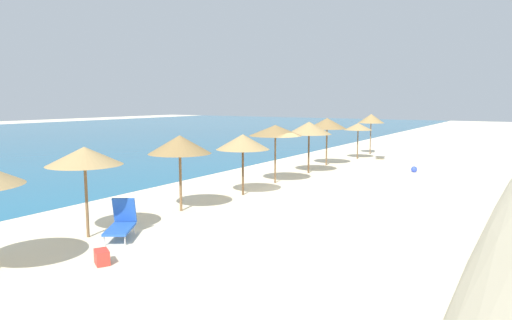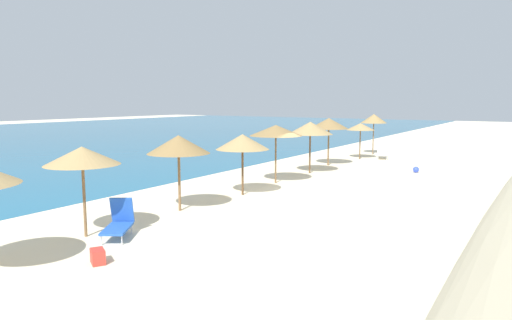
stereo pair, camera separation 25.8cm
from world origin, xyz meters
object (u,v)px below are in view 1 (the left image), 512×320
Objects in this scene: beach_umbrella_3 at (180,145)px; beach_umbrella_7 at (327,123)px; beach_umbrella_2 at (84,156)px; beach_ball at (414,169)px; beach_umbrella_9 at (371,119)px; lounge_chair_1 at (121,223)px; beach_umbrella_5 at (275,130)px; beach_umbrella_4 at (243,142)px; lounge_chair_0 at (380,152)px; cooler_box at (102,257)px; beach_umbrella_8 at (358,127)px; beach_umbrella_6 at (309,128)px.

beach_umbrella_7 reaches higher than beach_umbrella_3.
beach_ball is (17.87, -5.32, -2.25)m from beach_umbrella_2.
beach_umbrella_7 is 0.98× the size of beach_umbrella_9.
beach_ball is (17.38, -4.44, -0.29)m from lounge_chair_1.
beach_umbrella_9 reaches higher than beach_umbrella_5.
beach_umbrella_4 is at bearing -120.75° from lounge_chair_1.
lounge_chair_1 is (-7.06, -0.34, -1.83)m from beach_umbrella_4.
beach_umbrella_3 is 1.94× the size of lounge_chair_0.
lounge_chair_1 is (-22.53, 0.94, -0.01)m from lounge_chair_0.
beach_umbrella_8 is at bearing 4.03° from cooler_box.
beach_umbrella_7 reaches higher than beach_umbrella_5.
beach_umbrella_3 is at bearing 179.09° from beach_umbrella_6.
beach_umbrella_6 is 16.12m from cooler_box.
lounge_chair_1 is (-24.69, -0.45, -2.22)m from beach_umbrella_9.
beach_ball is at bearing -20.28° from beach_umbrella_3.
lounge_chair_0 is (1.01, -1.27, -1.77)m from beach_umbrella_8.
beach_umbrella_7 is at bearing 89.20° from beach_ball.
beach_umbrella_8 is at bearing -1.52° from beach_umbrella_6.
beach_umbrella_9 is (21.23, -0.25, 0.23)m from beach_umbrella_3.
beach_umbrella_8 is at bearing 49.11° from beach_ball.
lounge_chair_0 is 6.23m from beach_ball.
beach_umbrella_6 is 1.15× the size of beach_umbrella_8.
beach_umbrella_5 reaches higher than lounge_chair_1.
beach_umbrella_6 is 0.95× the size of beach_umbrella_9.
lounge_chair_0 is at bearing -20.13° from beach_umbrella_7.
beach_umbrella_8 reaches higher than beach_ball.
beach_umbrella_8 is 6.65m from beach_ball.
beach_umbrella_3 reaches higher than lounge_chair_0.
beach_umbrella_7 reaches higher than beach_umbrella_2.
beach_umbrella_2 is 0.91× the size of beach_umbrella_7.
beach_umbrella_9 is 24.79m from lounge_chair_1.
beach_umbrella_3 is 0.98× the size of beach_umbrella_5.
beach_umbrella_6 is 8.87m from lounge_chair_0.
beach_umbrella_8 is at bearing -8.21° from beach_umbrella_7.
beach_umbrella_9 is at bearing -3.70° from beach_umbrella_7.
lounge_chair_0 is at bearing 0.87° from cooler_box.
beach_umbrella_2 is 3.40m from cooler_box.
beach_umbrella_4 reaches higher than lounge_chair_0.
beach_umbrella_5 is 5.89× the size of cooler_box.
cooler_box is at bearing -169.47° from beach_umbrella_4.
beach_umbrella_9 reaches higher than beach_umbrella_2.
lounge_chair_0 is at bearing -9.82° from beach_umbrella_6.
lounge_chair_0 is (19.06, -1.64, -1.98)m from beach_umbrella_3.
beach_umbrella_7 is at bearing -120.51° from lounge_chair_1.
lounge_chair_0 reaches higher than lounge_chair_1.
beach_umbrella_5 is at bearing 179.32° from beach_umbrella_6.
beach_umbrella_6 is 1.85× the size of lounge_chair_1.
beach_umbrella_2 is at bearing 67.24° from lounge_chair_0.
beach_umbrella_5 reaches higher than beach_umbrella_2.
beach_umbrella_5 is 1.15× the size of beach_umbrella_8.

